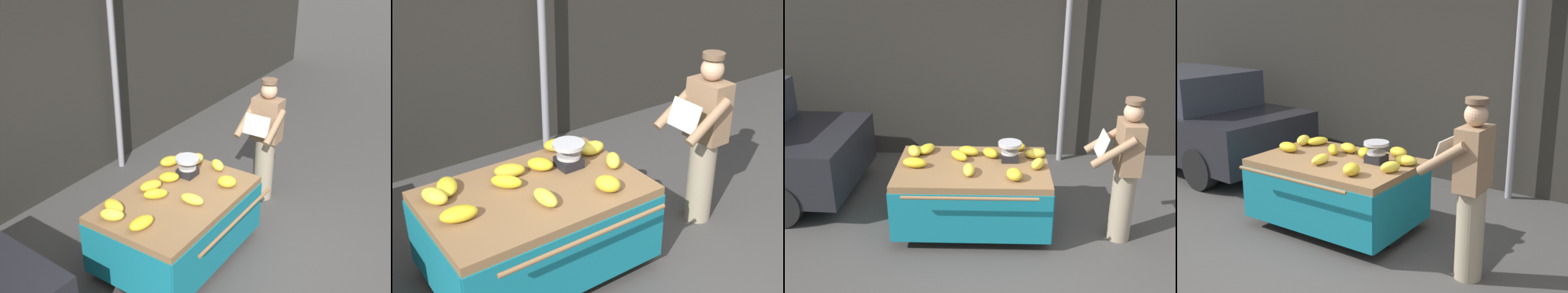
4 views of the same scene
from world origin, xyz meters
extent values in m
cube|color=#2D2B26|center=(0.00, 3.12, 1.89)|extent=(16.00, 0.24, 3.78)
cylinder|color=gray|center=(0.79, 2.80, 1.56)|extent=(0.09, 0.09, 3.11)
cube|color=olive|center=(-0.53, 0.76, 0.78)|extent=(1.78, 1.16, 0.08)
cylinder|color=black|center=(-1.34, 0.76, 0.35)|extent=(0.05, 0.70, 0.70)
cylinder|color=#B7B7BC|center=(-1.37, 0.76, 0.35)|extent=(0.01, 0.13, 0.13)
cylinder|color=black|center=(0.29, 0.76, 0.35)|extent=(0.05, 0.70, 0.70)
cylinder|color=#B7B7BC|center=(0.32, 0.76, 0.35)|extent=(0.01, 0.13, 0.13)
cylinder|color=#4C4742|center=(-0.53, 1.26, 0.37)|extent=(0.05, 0.05, 0.74)
cube|color=#147284|center=(-0.53, 0.18, 0.44)|extent=(1.78, 0.02, 0.60)
cube|color=#147284|center=(-0.53, 1.34, 0.44)|extent=(1.78, 0.02, 0.60)
cube|color=#147284|center=(-1.42, 0.76, 0.44)|extent=(0.02, 1.16, 0.60)
cube|color=#147284|center=(0.37, 0.76, 0.44)|extent=(0.02, 1.16, 0.60)
cylinder|color=olive|center=(-0.53, 0.00, 0.80)|extent=(1.43, 0.04, 0.04)
cube|color=black|center=(-0.09, 0.92, 0.86)|extent=(0.20, 0.20, 0.09)
cylinder|color=#B7B7BC|center=(-0.09, 0.92, 0.96)|extent=(0.02, 0.02, 0.11)
cylinder|color=#B7B7BC|center=(-0.09, 0.92, 1.04)|extent=(0.28, 0.28, 0.04)
cylinder|color=#B7B7BC|center=(-0.09, 0.92, 0.93)|extent=(0.21, 0.21, 0.03)
ellipsoid|color=gold|center=(-0.05, 0.41, 0.88)|extent=(0.23, 0.26, 0.13)
ellipsoid|color=yellow|center=(-1.11, 1.14, 0.87)|extent=(0.25, 0.32, 0.09)
ellipsoid|color=gold|center=(-0.59, 1.07, 0.87)|extent=(0.30, 0.24, 0.11)
ellipsoid|color=yellow|center=(-1.25, 1.04, 0.88)|extent=(0.22, 0.29, 0.12)
ellipsoid|color=gold|center=(-1.20, 0.70, 0.87)|extent=(0.31, 0.21, 0.11)
ellipsoid|color=gold|center=(-0.69, 0.92, 0.87)|extent=(0.26, 0.27, 0.11)
ellipsoid|color=yellow|center=(-0.56, 0.53, 0.87)|extent=(0.14, 0.27, 0.11)
ellipsoid|color=yellow|center=(0.23, 1.02, 0.87)|extent=(0.27, 0.20, 0.11)
ellipsoid|color=yellow|center=(0.23, 0.70, 0.88)|extent=(0.22, 0.25, 0.12)
ellipsoid|color=gold|center=(0.00, 1.25, 0.87)|extent=(0.29, 0.25, 0.11)
ellipsoid|color=gold|center=(-0.32, 1.02, 0.87)|extent=(0.26, 0.27, 0.11)
cylinder|color=gray|center=(1.20, 0.54, 0.44)|extent=(0.26, 0.26, 0.88)
cube|color=#8C6B4C|center=(1.20, 0.54, 1.17)|extent=(0.24, 0.38, 0.58)
sphere|color=tan|center=(1.20, 0.54, 1.56)|extent=(0.21, 0.21, 0.21)
cylinder|color=brown|center=(1.20, 0.54, 1.69)|extent=(0.20, 0.20, 0.05)
cylinder|color=#8C6B4C|center=(0.99, 0.34, 1.18)|extent=(0.48, 0.10, 0.37)
cylinder|color=#8C6B4C|center=(0.99, 0.76, 1.18)|extent=(0.48, 0.10, 0.37)
cube|color=silver|center=(0.90, 0.55, 1.19)|extent=(0.10, 0.34, 0.25)
camera|label=1|loc=(-4.17, -1.92, 3.62)|focal=44.57mm
camera|label=2|loc=(-2.31, -2.51, 3.07)|focal=48.99mm
camera|label=3|loc=(-0.30, -4.19, 3.12)|focal=42.74mm
camera|label=4|loc=(2.86, -3.50, 2.44)|focal=46.42mm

